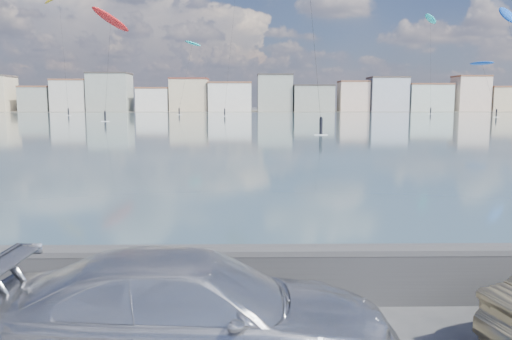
{
  "coord_description": "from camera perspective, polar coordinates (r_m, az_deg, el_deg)",
  "views": [
    {
      "loc": [
        0.85,
        -5.68,
        3.52
      ],
      "look_at": [
        1.0,
        4.0,
        2.2
      ],
      "focal_mm": 35.0,
      "sensor_mm": 36.0,
      "label": 1
    }
  ],
  "objects": [
    {
      "name": "bay_water",
      "position": [
        97.25,
        -1.39,
        5.68
      ],
      "size": [
        500.0,
        177.0,
        0.0
      ],
      "primitive_type": "cube",
      "color": "#2C464F",
      "rests_on": "ground"
    },
    {
      "name": "far_shore_strip",
      "position": [
        205.71,
        -1.13,
        6.77
      ],
      "size": [
        500.0,
        60.0,
        0.0
      ],
      "primitive_type": "cube",
      "color": "#4C473D",
      "rests_on": "ground"
    },
    {
      "name": "seawall",
      "position": [
        8.92,
        -6.44,
        -11.52
      ],
      "size": [
        400.0,
        0.36,
        1.08
      ],
      "color": "#28282B",
      "rests_on": "ground"
    },
    {
      "name": "far_buildings",
      "position": [
        191.7,
        -0.76,
        8.5
      ],
      "size": [
        240.79,
        13.26,
        14.6
      ],
      "color": "#B2B7C6",
      "rests_on": "ground"
    },
    {
      "name": "car_silver",
      "position": [
        6.82,
        -7.1,
        -16.03
      ],
      "size": [
        5.35,
        2.18,
        1.55
      ],
      "primitive_type": "imported",
      "rotation": [
        0.0,
        0.0,
        1.57
      ],
      "color": "silver",
      "rests_on": "ground"
    },
    {
      "name": "kitesurfer_5",
      "position": [
        175.22,
        19.33,
        15.78
      ],
      "size": [
        7.32,
        16.61,
        31.74
      ],
      "color": "#19BFBF",
      "rests_on": "ground"
    },
    {
      "name": "kitesurfer_9",
      "position": [
        158.63,
        -7.29,
        14.06
      ],
      "size": [
        7.19,
        20.22,
        23.13
      ],
      "color": "#19BFBF",
      "rests_on": "ground"
    },
    {
      "name": "kitesurfer_11",
      "position": [
        146.31,
        24.41,
        10.96
      ],
      "size": [
        5.77,
        19.15,
        14.32
      ],
      "color": "blue",
      "rests_on": "ground"
    },
    {
      "name": "kitesurfer_12",
      "position": [
        135.02,
        26.81,
        15.38
      ],
      "size": [
        4.65,
        20.0,
        26.69
      ],
      "color": "blue",
      "rests_on": "ground"
    },
    {
      "name": "kitesurfer_14",
      "position": [
        107.23,
        -16.28,
        16.06
      ],
      "size": [
        7.46,
        14.43,
        22.35
      ],
      "color": "red",
      "rests_on": "ground"
    }
  ]
}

